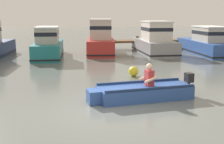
{
  "coord_description": "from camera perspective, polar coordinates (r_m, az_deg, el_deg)",
  "views": [
    {
      "loc": [
        -1.55,
        -8.0,
        2.75
      ],
      "look_at": [
        0.7,
        2.93,
        0.55
      ],
      "focal_mm": 46.61,
      "sensor_mm": 36.0,
      "label": 1
    }
  ],
  "objects": [
    {
      "name": "moored_boat_teal",
      "position": [
        19.58,
        -12.38,
        5.06
      ],
      "size": [
        2.15,
        5.53,
        2.02
      ],
      "color": "#1E727A",
      "rests_on": "ground"
    },
    {
      "name": "mooring_buoy",
      "position": [
        13.24,
        4.23,
        0.13
      ],
      "size": [
        0.45,
        0.45,
        0.45
      ],
      "primitive_type": "sphere",
      "color": "yellow",
      "rests_on": "ground"
    },
    {
      "name": "wooden_dock",
      "position": [
        24.7,
        10.14,
        6.09
      ],
      "size": [
        10.75,
        1.64,
        1.32
      ],
      "color": "brown",
      "rests_on": "ground"
    },
    {
      "name": "moored_boat_blue",
      "position": [
        21.87,
        18.14,
        5.33
      ],
      "size": [
        2.47,
        6.42,
        1.98
      ],
      "color": "#2D519E",
      "rests_on": "ground"
    },
    {
      "name": "rowboat_with_person",
      "position": [
        9.71,
        6.06,
        -3.84
      ],
      "size": [
        3.72,
        1.37,
        1.19
      ],
      "color": "#2D519E",
      "rests_on": "ground"
    },
    {
      "name": "ground_plane",
      "position": [
        8.6,
        -0.63,
        -7.5
      ],
      "size": [
        120.0,
        120.0,
        0.0
      ],
      "primitive_type": "plane",
      "color": "slate"
    },
    {
      "name": "moored_boat_grey",
      "position": [
        21.31,
        8.36,
        5.94
      ],
      "size": [
        2.42,
        5.6,
        2.33
      ],
      "color": "gray",
      "rests_on": "ground"
    },
    {
      "name": "moored_boat_red",
      "position": [
        21.13,
        -2.22,
        6.15
      ],
      "size": [
        2.76,
        5.74,
        2.47
      ],
      "color": "#B72D28",
      "rests_on": "ground"
    }
  ]
}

